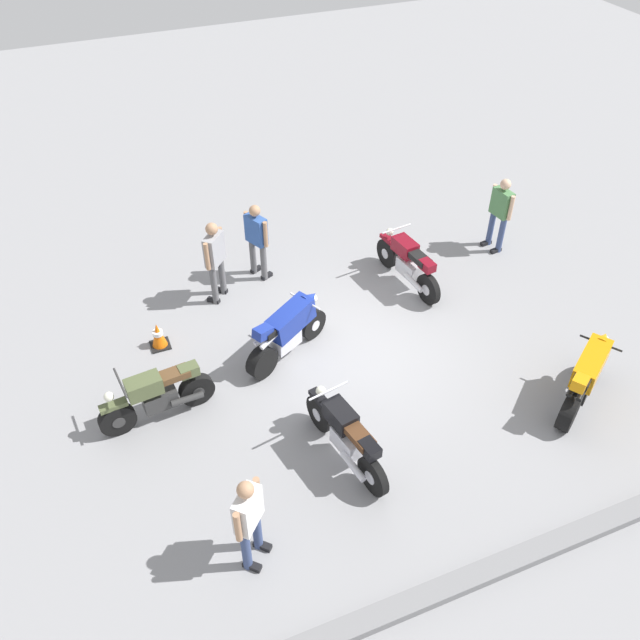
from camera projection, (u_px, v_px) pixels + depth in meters
The scene contains 12 objects.
ground_plane at pixel (354, 354), 12.11m from camera, with size 40.00×40.00×0.00m, color gray.
curb_edge at pixel (495, 568), 8.83m from camera, with size 14.00×0.30×0.15m, color gray.
motorcycle_black_cruiser at pixel (346, 435), 9.99m from camera, with size 0.69×2.08×1.09m.
motorcycle_orange_sportbike at pixel (586, 376), 10.85m from camera, with size 1.73×1.23×1.14m.
motorcycle_olive_vintage at pixel (157, 396), 10.65m from camera, with size 1.96×0.70×1.07m.
motorcycle_maroon_cruiser at pixel (408, 263), 13.40m from camera, with size 0.70×2.09×1.09m.
motorcycle_blue_sportbike at pixel (288, 330), 11.72m from camera, with size 1.82×1.09×1.14m.
person_in_blue_shirt at pixel (257, 237), 13.31m from camera, with size 0.46×0.63×1.70m.
person_in_gray_shirt at pixel (215, 256), 12.71m from camera, with size 0.55×0.57×1.77m.
person_in_white_shirt at pixel (249, 517), 8.44m from camera, with size 0.54×0.55×1.66m.
person_in_green_shirt at pixel (500, 210), 14.10m from camera, with size 0.35×0.66×1.70m.
traffic_cone at pixel (158, 335), 12.11m from camera, with size 0.36×0.36×0.53m.
Camera 1 is at (3.88, 7.88, 8.38)m, focal length 36.80 mm.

